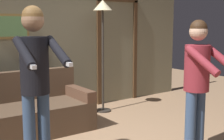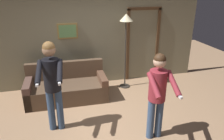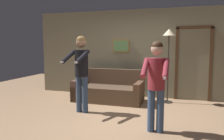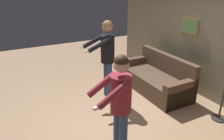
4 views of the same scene
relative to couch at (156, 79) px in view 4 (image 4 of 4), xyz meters
name	(u,v)px [view 4 (image 4 of 4)]	position (x,y,z in m)	size (l,w,h in m)	color
ground_plane	(119,118)	(0.64, -1.41, -0.28)	(12.00, 12.00, 0.00)	#A6815E
back_wall_assembly	(207,41)	(0.66, 0.80, 1.02)	(6.40, 0.10, 2.60)	gray
couch	(156,79)	(0.00, 0.00, 0.00)	(1.91, 0.87, 0.87)	brown
person_standing_left	(107,52)	(-0.27, -1.19, 0.80)	(0.47, 0.72, 1.76)	#344B6D
person_standing_right	(120,99)	(1.47, -1.88, 0.69)	(0.43, 0.64, 1.62)	#395176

